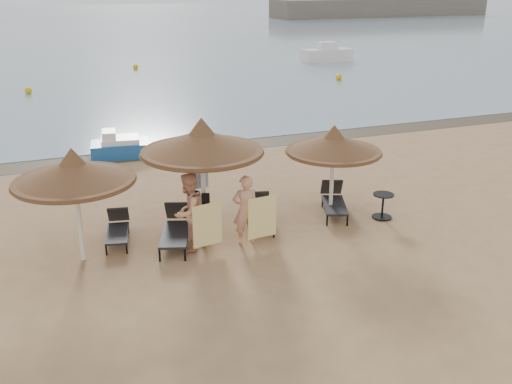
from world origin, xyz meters
TOP-DOWN VIEW (x-y plane):
  - ground at (0.00, 0.00)m, footprint 160.00×160.00m
  - sea at (0.00, 80.00)m, footprint 200.00×140.00m
  - wet_sand_strip at (0.00, 9.40)m, footprint 200.00×1.60m
  - palapa_left at (-3.47, 1.26)m, footprint 2.77×2.77m
  - palapa_center at (-0.36, 1.70)m, footprint 3.10×3.10m
  - palapa_right at (3.26, 1.57)m, footprint 2.63×2.63m
  - lounger_far_left at (-2.53, 2.09)m, footprint 0.82×1.67m
  - lounger_near_left at (-1.18, 1.42)m, footprint 1.26×2.07m
  - lounger_near_right at (1.21, 1.74)m, footprint 1.02×1.82m
  - lounger_far_right at (3.46, 1.76)m, footprint 1.23×1.90m
  - side_table at (4.52, 0.90)m, footprint 0.58×0.58m
  - person_left at (-0.97, 0.88)m, footprint 1.25×1.19m
  - person_right at (0.43, 0.74)m, footprint 1.02×0.72m
  - towel_left at (-0.62, 0.53)m, footprint 0.76×0.16m
  - towel_right at (0.78, 0.49)m, footprint 0.77×0.08m
  - bag_patterned at (-0.36, 1.88)m, footprint 0.35×0.15m
  - bag_dark at (-0.36, 1.54)m, footprint 0.22×0.11m
  - pedal_boat at (-1.39, 9.49)m, footprint 2.29×1.52m
  - buoy_left at (-4.51, 23.82)m, footprint 0.41×0.41m
  - buoy_mid at (2.93, 31.29)m, footprint 0.39×0.39m
  - buoy_right at (14.57, 21.69)m, footprint 0.41×0.41m

SIDE VIEW (x-z plane):
  - ground at x=0.00m, z-range 0.00..0.00m
  - wet_sand_strip at x=0.00m, z-range 0.00..0.01m
  - sea at x=0.00m, z-range 0.00..0.03m
  - buoy_mid at x=2.93m, z-range 0.00..0.39m
  - buoy_left at x=-4.51m, z-range 0.00..0.41m
  - buoy_right at x=14.57m, z-range 0.00..0.41m
  - lounger_far_left at x=-2.53m, z-range -0.04..0.68m
  - side_table at x=4.52m, z-range -0.02..0.68m
  - lounger_near_right at x=1.21m, z-range -0.04..0.73m
  - lounger_far_right at x=3.46m, z-range -0.04..0.77m
  - pedal_boat at x=-1.39m, z-range -0.13..0.87m
  - lounger_near_left at x=-1.18m, z-range -0.04..0.84m
  - towel_right at x=0.78m, z-range 0.20..1.28m
  - towel_left at x=-0.62m, z-range 0.21..1.28m
  - bag_dark at x=-0.36m, z-range 0.85..1.15m
  - person_right at x=0.43m, z-range 0.00..2.08m
  - person_left at x=-0.97m, z-range 0.00..2.29m
  - bag_patterned at x=-0.36m, z-range 1.20..1.63m
  - palapa_right at x=3.26m, z-range 0.77..3.38m
  - palapa_left at x=-3.47m, z-range 0.81..3.56m
  - palapa_center at x=-0.36m, z-range 0.91..3.98m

